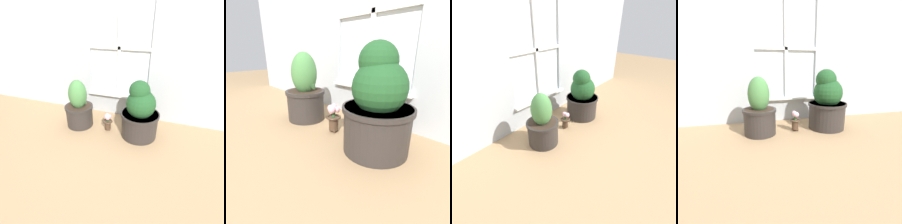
{
  "view_description": "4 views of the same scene",
  "coord_description": "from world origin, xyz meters",
  "views": [
    {
      "loc": [
        0.62,
        -1.44,
        1.22
      ],
      "look_at": [
        0.05,
        0.23,
        0.26
      ],
      "focal_mm": 28.0,
      "sensor_mm": 36.0,
      "label": 1
    },
    {
      "loc": [
        0.92,
        -0.6,
        0.6
      ],
      "look_at": [
        0.05,
        0.22,
        0.17
      ],
      "focal_mm": 28.0,
      "sensor_mm": 36.0,
      "label": 2
    },
    {
      "loc": [
        -1.41,
        -0.93,
        1.25
      ],
      "look_at": [
        -0.02,
        0.22,
        0.23
      ],
      "focal_mm": 28.0,
      "sensor_mm": 36.0,
      "label": 3
    },
    {
      "loc": [
        -0.48,
        -1.51,
        0.68
      ],
      "look_at": [
        -0.05,
        0.24,
        0.21
      ],
      "focal_mm": 28.0,
      "sensor_mm": 36.0,
      "label": 4
    }
  ],
  "objects": [
    {
      "name": "wall_with_window",
      "position": [
        0.0,
        0.67,
        1.27
      ],
      "size": [
        4.4,
        0.1,
        2.5
      ],
      "color": "#B2B7BC",
      "rests_on": "ground_plane"
    },
    {
      "name": "potted_plant_left",
      "position": [
        -0.37,
        0.23,
        0.24
      ],
      "size": [
        0.34,
        0.34,
        0.59
      ],
      "color": "#2D2826",
      "rests_on": "ground_plane"
    },
    {
      "name": "ground_plane",
      "position": [
        0.0,
        0.0,
        0.0
      ],
      "size": [
        10.0,
        10.0,
        0.0
      ],
      "primitive_type": "plane",
      "color": "tan"
    },
    {
      "name": "flower_vase",
      "position": [
        0.0,
        0.22,
        0.13
      ],
      "size": [
        0.12,
        0.12,
        0.22
      ],
      "color": "#473323",
      "rests_on": "ground_plane"
    },
    {
      "name": "potted_plant_right",
      "position": [
        0.37,
        0.24,
        0.29
      ],
      "size": [
        0.42,
        0.42,
        0.66
      ],
      "color": "#2D2826",
      "rests_on": "ground_plane"
    }
  ]
}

